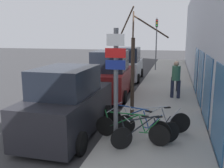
{
  "coord_description": "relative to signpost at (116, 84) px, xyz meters",
  "views": [
    {
      "loc": [
        3.07,
        -2.02,
        3.24
      ],
      "look_at": [
        0.87,
        6.67,
        1.46
      ],
      "focal_mm": 40.0,
      "sensor_mm": 36.0,
      "label": 1
    }
  ],
  "objects": [
    {
      "name": "pedestrian_near",
      "position": [
        1.61,
        6.0,
        -0.71
      ],
      "size": [
        0.48,
        0.41,
        1.83
      ],
      "rotation": [
        0.0,
        0.0,
        -0.14
      ],
      "color": "#1E2338",
      "rests_on": "sidewalk_curb"
    },
    {
      "name": "bicycle_0",
      "position": [
        0.85,
        0.18,
        -1.4
      ],
      "size": [
        1.81,
        1.12,
        0.87
      ],
      "rotation": [
        0.0,
        0.0,
        2.12
      ],
      "color": "black",
      "rests_on": "sidewalk_curb"
    },
    {
      "name": "bicycle_3",
      "position": [
        0.94,
        1.07,
        -1.38
      ],
      "size": [
        2.31,
        0.91,
        0.91
      ],
      "rotation": [
        0.0,
        0.0,
        1.93
      ],
      "color": "black",
      "rests_on": "sidewalk_curb"
    },
    {
      "name": "street_tree",
      "position": [
        0.03,
        2.77,
        0.07
      ],
      "size": [
        1.94,
        1.25,
        4.11
      ],
      "color": "#3D2D23",
      "rests_on": "sidewalk_curb"
    },
    {
      "name": "traffic_light",
      "position": [
        -0.13,
        15.81,
        1.11
      ],
      "size": [
        0.2,
        0.3,
        4.5
      ],
      "color": "#595B60",
      "rests_on": "sidewalk_curb"
    },
    {
      "name": "ground_plane",
      "position": [
        -1.54,
        6.78,
        -1.92
      ],
      "size": [
        80.0,
        80.0,
        0.0
      ],
      "primitive_type": "plane",
      "color": "#333335"
    },
    {
      "name": "signpost",
      "position": [
        0.0,
        0.0,
        0.0
      ],
      "size": [
        0.56,
        0.15,
        3.26
      ],
      "color": "#595B60",
      "rests_on": "sidewalk_curb"
    },
    {
      "name": "parked_car_1",
      "position": [
        -1.69,
        6.0,
        -0.83
      ],
      "size": [
        2.2,
        4.54,
        2.43
      ],
      "rotation": [
        0.0,
        0.0,
        0.06
      ],
      "color": "maroon",
      "rests_on": "ground"
    },
    {
      "name": "parked_car_0",
      "position": [
        -1.77,
        0.78,
        -0.9
      ],
      "size": [
        2.01,
        4.28,
        2.24
      ],
      "rotation": [
        0.0,
        0.0,
        0.0
      ],
      "color": "black",
      "rests_on": "ground"
    },
    {
      "name": "building_facade",
      "position": [
        2.8,
        9.47,
        1.3
      ],
      "size": [
        0.23,
        32.0,
        6.5
      ],
      "color": "#B2B7C1",
      "rests_on": "ground"
    },
    {
      "name": "bicycle_2",
      "position": [
        0.44,
        0.86,
        -1.38
      ],
      "size": [
        2.2,
        1.1,
        0.91
      ],
      "rotation": [
        0.0,
        0.0,
        1.12
      ],
      "color": "black",
      "rests_on": "sidewalk_curb"
    },
    {
      "name": "bicycle_1",
      "position": [
        0.37,
        0.41,
        -1.4
      ],
      "size": [
        2.28,
        0.58,
        0.86
      ],
      "rotation": [
        0.0,
        0.0,
        1.38
      ],
      "color": "black",
      "rests_on": "sidewalk_curb"
    },
    {
      "name": "pedestrian_far",
      "position": [
        1.58,
        7.51,
        -0.83
      ],
      "size": [
        0.43,
        0.36,
        1.63
      ],
      "rotation": [
        0.0,
        0.0,
        0.06
      ],
      "color": "#333338",
      "rests_on": "sidewalk_curb"
    },
    {
      "name": "parked_car_2",
      "position": [
        -1.76,
        11.3,
        -0.87
      ],
      "size": [
        2.08,
        4.4,
        2.34
      ],
      "rotation": [
        0.0,
        0.0,
        0.04
      ],
      "color": "#B2B7BC",
      "rests_on": "ground"
    },
    {
      "name": "sidewalk_curb",
      "position": [
        1.06,
        9.58,
        -1.84
      ],
      "size": [
        3.2,
        32.0,
        0.15
      ],
      "color": "#9E9B93",
      "rests_on": "ground"
    }
  ]
}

